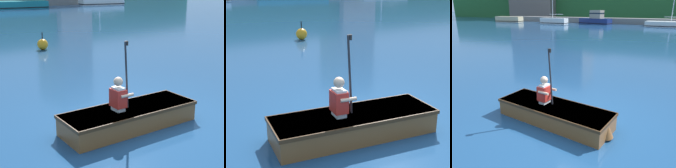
{
  "view_description": "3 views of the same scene",
  "coord_description": "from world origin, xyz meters",
  "views": [
    {
      "loc": [
        -4.83,
        -4.56,
        2.62
      ],
      "look_at": [
        -0.62,
        0.26,
        0.74
      ],
      "focal_mm": 55.0,
      "sensor_mm": 36.0,
      "label": 1
    },
    {
      "loc": [
        -3.41,
        -4.43,
        2.52
      ],
      "look_at": [
        -0.62,
        0.26,
        0.74
      ],
      "focal_mm": 55.0,
      "sensor_mm": 36.0,
      "label": 2
    },
    {
      "loc": [
        1.56,
        -4.11,
        2.44
      ],
      "look_at": [
        -0.62,
        0.26,
        0.74
      ],
      "focal_mm": 35.0,
      "sensor_mm": 36.0,
      "label": 3
    }
  ],
  "objects": [
    {
      "name": "ground_plane",
      "position": [
        0.0,
        0.0,
        0.0
      ],
      "size": [
        300.0,
        300.0,
        0.0
      ],
      "primitive_type": "plane",
      "color": "navy"
    },
    {
      "name": "moored_boat_dock_west_end",
      "position": [
        11.99,
        31.32,
        0.37
      ],
      "size": [
        8.02,
        4.39,
        0.79
      ],
      "color": "#197A84",
      "rests_on": "ground"
    },
    {
      "name": "rowboat_foreground",
      "position": [
        -0.59,
        -0.24,
        0.22
      ],
      "size": [
        2.79,
        1.22,
        0.39
      ],
      "color": "brown",
      "rests_on": "ground"
    },
    {
      "name": "moored_boat_dock_center_near",
      "position": [
        23.83,
        30.3,
        0.38
      ],
      "size": [
        6.05,
        3.08,
        4.44
      ],
      "color": "white",
      "rests_on": "ground"
    },
    {
      "name": "channel_buoy",
      "position": [
        2.2,
        7.83,
        0.22
      ],
      "size": [
        0.44,
        0.44,
        0.72
      ],
      "color": "orange",
      "rests_on": "ground"
    },
    {
      "name": "person_paddler",
      "position": [
        -0.87,
        -0.21,
        0.68
      ],
      "size": [
        0.36,
        0.39,
        1.26
      ],
      "color": "silver",
      "rests_on": "rowboat_foreground"
    }
  ]
}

